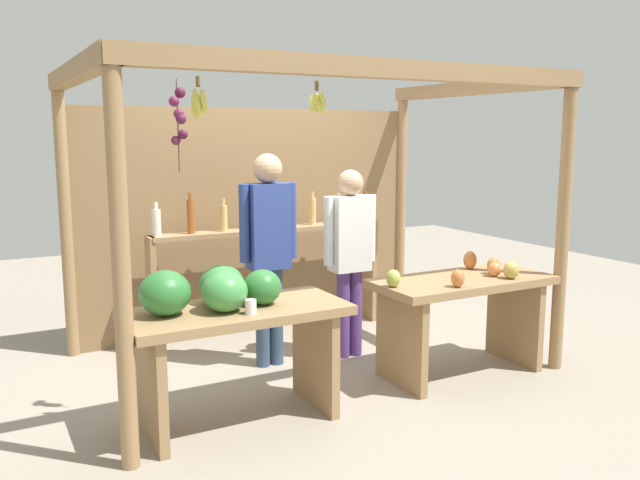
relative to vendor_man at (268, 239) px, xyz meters
The scene contains 7 objects.
ground_plane 1.07m from the vendor_man, 12.81° to the right, with size 12.00×12.00×0.00m, color gray.
market_stall 0.62m from the vendor_man, 55.56° to the left, with size 3.45×2.25×2.30m.
fruit_counter_left 1.14m from the vendor_man, 128.30° to the right, with size 1.40×0.67×1.03m.
fruit_counter_right 1.57m from the vendor_man, 35.57° to the right, with size 1.41×0.64×0.90m.
bottle_shelf_unit 0.83m from the vendor_man, 65.55° to the left, with size 2.22×0.22×1.35m.
vendor_man is the anchor object (origin of this frame).
vendor_woman 0.69m from the vendor_man, ahead, with size 0.48×0.21×1.56m.
Camera 1 is at (-2.36, -4.58, 1.84)m, focal length 36.82 mm.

